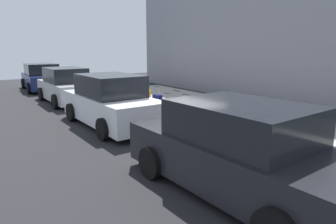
% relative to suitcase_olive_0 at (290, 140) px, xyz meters
% --- Properties ---
extents(ground_plane, '(40.00, 40.00, 0.00)m').
position_rel_suitcase_olive_0_xyz_m(ground_plane, '(3.85, 0.50, -0.44)').
color(ground_plane, black).
extents(sidewalk_curb, '(18.00, 5.00, 0.14)m').
position_rel_suitcase_olive_0_xyz_m(sidewalk_curb, '(3.85, -2.00, -0.37)').
color(sidewalk_curb, '#9E9B93').
rests_on(sidewalk_curb, ground_plane).
extents(suitcase_olive_0, '(0.43, 0.24, 0.67)m').
position_rel_suitcase_olive_0_xyz_m(suitcase_olive_0, '(0.00, 0.00, 0.00)').
color(suitcase_olive_0, '#59601E').
rests_on(suitcase_olive_0, sidewalk_curb).
extents(suitcase_red_1, '(0.38, 0.23, 1.00)m').
position_rel_suitcase_olive_0_xyz_m(suitcase_red_1, '(0.53, 0.03, 0.08)').
color(suitcase_red_1, red).
rests_on(suitcase_red_1, sidewalk_curb).
extents(suitcase_teal_2, '(0.39, 0.19, 0.84)m').
position_rel_suitcase_olive_0_xyz_m(suitcase_teal_2, '(1.04, 0.01, -0.05)').
color(suitcase_teal_2, '#0F606B').
rests_on(suitcase_teal_2, sidewalk_curb).
extents(suitcase_navy_3, '(0.50, 0.26, 1.00)m').
position_rel_suitcase_olive_0_xyz_m(suitcase_navy_3, '(1.61, 0.05, 0.09)').
color(suitcase_navy_3, navy).
rests_on(suitcase_navy_3, sidewalk_curb).
extents(suitcase_maroon_4, '(0.49, 0.25, 0.79)m').
position_rel_suitcase_olive_0_xyz_m(suitcase_maroon_4, '(2.23, -0.03, 0.06)').
color(suitcase_maroon_4, maroon).
rests_on(suitcase_maroon_4, sidewalk_curb).
extents(suitcase_black_5, '(0.47, 0.26, 0.83)m').
position_rel_suitcase_olive_0_xyz_m(suitcase_black_5, '(2.83, 0.04, -0.04)').
color(suitcase_black_5, black).
rests_on(suitcase_black_5, sidewalk_curb).
extents(suitcase_silver_6, '(0.41, 0.28, 0.91)m').
position_rel_suitcase_olive_0_xyz_m(suitcase_silver_6, '(3.39, 0.03, 0.03)').
color(suitcase_silver_6, '#9EA0A8').
rests_on(suitcase_silver_6, sidewalk_curb).
extents(suitcase_olive_7, '(0.49, 0.26, 0.89)m').
position_rel_suitcase_olive_0_xyz_m(suitcase_olive_7, '(3.96, 0.01, 0.04)').
color(suitcase_olive_7, '#59601E').
rests_on(suitcase_olive_7, sidewalk_curb).
extents(suitcase_red_8, '(0.47, 0.22, 0.94)m').
position_rel_suitcase_olive_0_xyz_m(suitcase_red_8, '(4.56, -0.08, 0.02)').
color(suitcase_red_8, red).
rests_on(suitcase_red_8, sidewalk_curb).
extents(suitcase_teal_9, '(0.46, 0.24, 0.78)m').
position_rel_suitcase_olive_0_xyz_m(suitcase_teal_9, '(5.15, -0.05, -0.05)').
color(suitcase_teal_9, '#0F606B').
rests_on(suitcase_teal_9, sidewalk_curb).
extents(suitcase_navy_10, '(0.35, 0.26, 0.98)m').
position_rel_suitcase_olive_0_xyz_m(suitcase_navy_10, '(5.68, 0.05, 0.02)').
color(suitcase_navy_10, navy).
rests_on(suitcase_navy_10, sidewalk_curb).
extents(fire_hydrant, '(0.39, 0.21, 0.80)m').
position_rel_suitcase_olive_0_xyz_m(fire_hydrant, '(6.47, -0.01, 0.11)').
color(fire_hydrant, '#D89E0C').
rests_on(fire_hydrant, sidewalk_curb).
extents(bollard_post, '(0.13, 0.13, 0.72)m').
position_rel_suitcase_olive_0_xyz_m(bollard_post, '(6.96, 0.14, 0.06)').
color(bollard_post, '#333338').
rests_on(bollard_post, sidewalk_curb).
extents(parked_car_charcoal_0, '(4.58, 2.27, 1.63)m').
position_rel_suitcase_olive_0_xyz_m(parked_car_charcoal_0, '(-0.44, 2.20, 0.32)').
color(parked_car_charcoal_0, black).
rests_on(parked_car_charcoal_0, ground_plane).
extents(parked_car_white_1, '(4.46, 2.08, 1.70)m').
position_rel_suitcase_olive_0_xyz_m(parked_car_white_1, '(5.19, 2.20, 0.35)').
color(parked_car_white_1, silver).
rests_on(parked_car_white_1, ground_plane).
extents(parked_car_silver_2, '(4.23, 1.99, 1.65)m').
position_rel_suitcase_olive_0_xyz_m(parked_car_silver_2, '(10.41, 2.20, 0.33)').
color(parked_car_silver_2, '#B2B5BA').
rests_on(parked_car_silver_2, ground_plane).
extents(parked_car_navy_3, '(4.48, 2.22, 1.63)m').
position_rel_suitcase_olive_0_xyz_m(parked_car_navy_3, '(15.73, 2.20, 0.32)').
color(parked_car_navy_3, '#141E4C').
rests_on(parked_car_navy_3, ground_plane).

